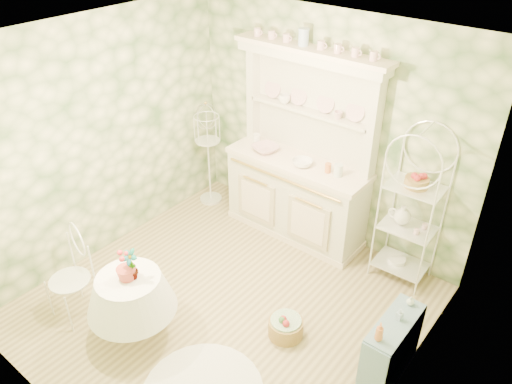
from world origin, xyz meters
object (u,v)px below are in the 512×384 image
Objects in this scene: bakers_rack at (411,213)px; cafe_chair at (69,277)px; round_table at (133,308)px; floor_basket at (286,326)px; birdcage_stand at (208,155)px; side_shelf at (391,348)px; kitchen_dresser at (298,150)px.

cafe_chair is (-2.30, -2.62, -0.36)m from bakers_rack.
round_table is 1.92× the size of floor_basket.
birdcage_stand is at bearing 116.35° from round_table.
round_table is 0.71× the size of cafe_chair.
round_table is at bearing -147.13° from side_shelf.
birdcage_stand reaches higher than floor_basket.
floor_basket is (1.82, 1.11, -0.37)m from cafe_chair.
floor_basket is at bearing -30.44° from birdcage_stand.
birdcage_stand is at bearing 165.80° from side_shelf.
bakers_rack is at bearing 2.35° from kitchen_dresser.
cafe_chair is at bearing -163.03° from round_table.
kitchen_dresser reaches higher than cafe_chair.
cafe_chair is (-0.68, -0.21, 0.14)m from round_table.
round_table reaches higher than side_shelf.
round_table is at bearing -141.61° from floor_basket.
kitchen_dresser is 2.79m from cafe_chair.
kitchen_dresser reaches higher than side_shelf.
birdcage_stand is (-1.10, 2.21, 0.35)m from round_table.
bakers_rack reaches higher than cafe_chair.
floor_basket is (-0.48, -1.51, -0.73)m from bakers_rack.
side_shelf is at bearing 37.36° from cafe_chair.
side_shelf is 0.49× the size of birdcage_stand.
kitchen_dresser is at bearing 6.04° from birdcage_stand.
cafe_chair reaches higher than round_table.
cafe_chair is at bearing -148.63° from floor_basket.
kitchen_dresser reaches higher than round_table.
bakers_rack is 1.20× the size of birdcage_stand.
cafe_chair is (-2.78, -1.34, 0.19)m from side_shelf.
bakers_rack is at bearing 60.37° from cafe_chair.
side_shelf is at bearing -18.69° from birdcage_stand.
kitchen_dresser is 2.40m from side_shelf.
birdcage_stand is 3.89× the size of floor_basket.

